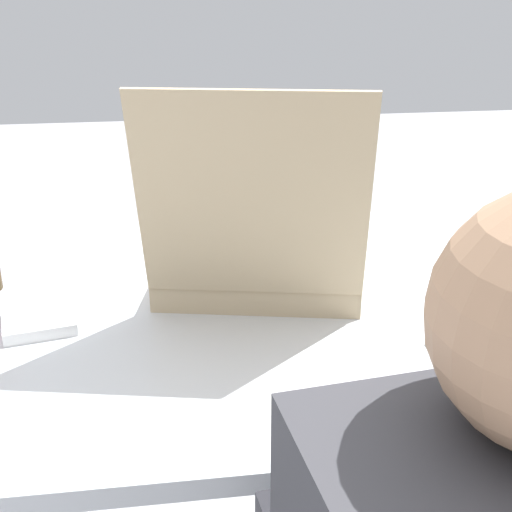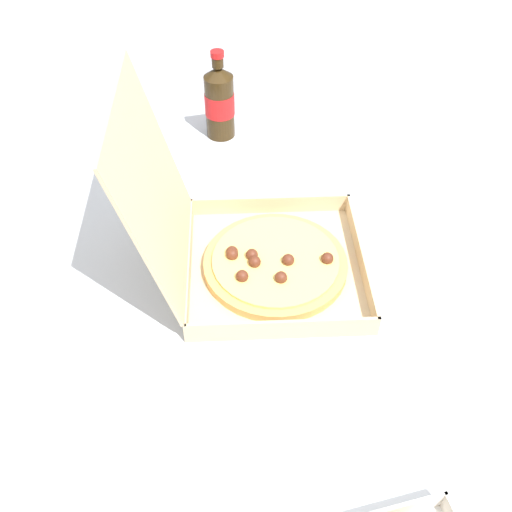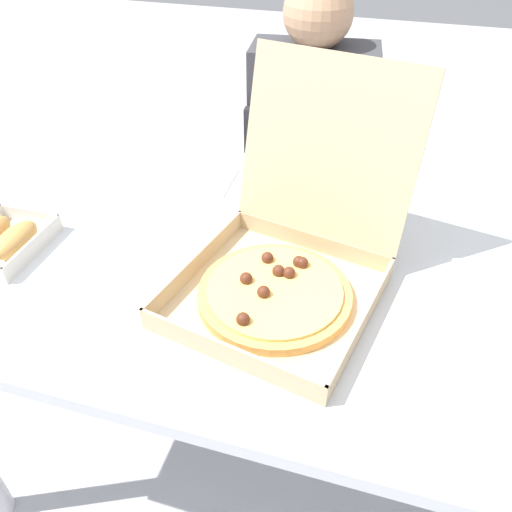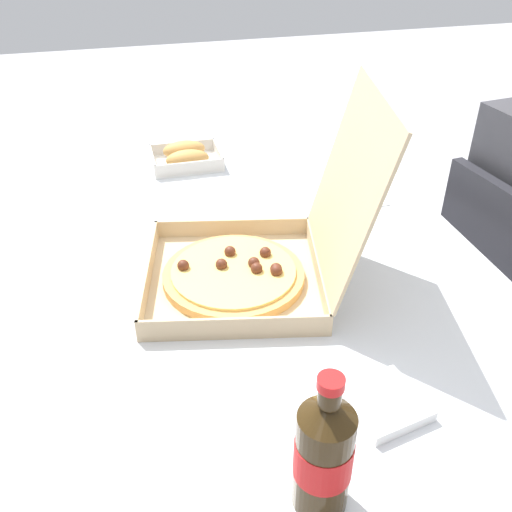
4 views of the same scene
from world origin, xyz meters
The scene contains 6 objects.
ground_plane centered at (0.00, 0.00, 0.00)m, with size 10.00×10.00×0.00m, color #B2B2B7.
dining_table centered at (0.00, 0.00, 0.66)m, with size 1.35×0.84×0.74m.
pizza_box_open centered at (0.08, -0.08, 0.80)m, with size 0.43×0.49×0.38m.
cola_bottle centered at (0.57, -0.12, 0.84)m, with size 0.07×0.07×0.22m.
paper_menu centered at (-0.25, 0.24, 0.74)m, with size 0.21×0.15×0.00m, color white.
napkin_pile centered at (0.45, 0.03, 0.75)m, with size 0.11×0.11×0.02m, color white.
Camera 2 is at (-0.69, 0.11, 1.57)m, focal length 40.71 mm.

